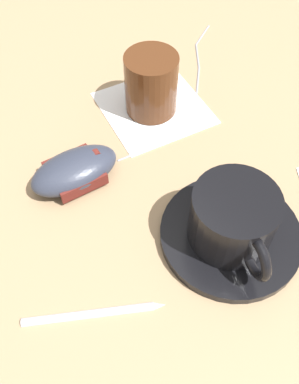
% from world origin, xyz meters
% --- Properties ---
extents(ground_plane, '(3.00, 3.00, 0.00)m').
position_xyz_m(ground_plane, '(0.00, 0.00, 0.00)').
color(ground_plane, '#9E7F5B').
extents(saucer, '(0.16, 0.16, 0.01)m').
position_xyz_m(saucer, '(-0.01, 0.11, 0.01)').
color(saucer, black).
rests_on(saucer, ground).
extents(coffee_cup, '(0.09, 0.12, 0.07)m').
position_xyz_m(coffee_cup, '(-0.01, 0.11, 0.04)').
color(coffee_cup, black).
rests_on(coffee_cup, saucer).
extents(computer_mouse, '(0.12, 0.08, 0.04)m').
position_xyz_m(computer_mouse, '(0.07, -0.07, 0.02)').
color(computer_mouse, '#2D3342').
rests_on(computer_mouse, ground).
extents(mouse_cable, '(0.30, 0.15, 0.00)m').
position_xyz_m(mouse_cable, '(-0.14, -0.10, 0.00)').
color(mouse_cable, gray).
rests_on(mouse_cable, ground).
extents(napkin_under_glass, '(0.16, 0.16, 0.00)m').
position_xyz_m(napkin_under_glass, '(-0.09, -0.10, 0.00)').
color(napkin_under_glass, white).
rests_on(napkin_under_glass, ground).
extents(drinking_glass, '(0.07, 0.07, 0.08)m').
position_xyz_m(drinking_glass, '(-0.08, -0.10, 0.04)').
color(drinking_glass, '#4C2814').
rests_on(drinking_glass, napkin_under_glass).
extents(pen, '(0.12, 0.09, 0.01)m').
position_xyz_m(pen, '(0.15, 0.08, 0.00)').
color(pen, silver).
rests_on(pen, ground).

